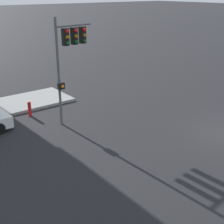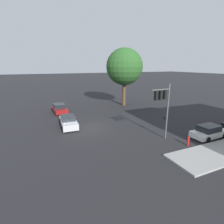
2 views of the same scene
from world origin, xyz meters
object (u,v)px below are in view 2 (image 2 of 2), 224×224
at_px(street_tree, 124,67).
at_px(traffic_signal, 162,101).
at_px(crossing_car_1, 59,109).
at_px(crossing_car_0, 68,122).
at_px(parked_car_0, 209,132).
at_px(fire_hydrant, 188,141).

height_order(street_tree, traffic_signal, street_tree).
bearing_deg(crossing_car_1, street_tree, 88.90).
distance_m(crossing_car_0, parked_car_0, 16.51).
bearing_deg(street_tree, parked_car_0, 3.62).
relative_size(crossing_car_0, parked_car_0, 1.10).
relative_size(traffic_signal, crossing_car_0, 1.25).
xyz_separation_m(crossing_car_0, parked_car_0, (9.70, 13.35, -0.03)).
bearing_deg(traffic_signal, crossing_car_0, 40.54).
bearing_deg(parked_car_0, traffic_signal, 160.68).
bearing_deg(parked_car_0, crossing_car_1, 126.01).
distance_m(traffic_signal, crossing_car_1, 17.97).
xyz_separation_m(traffic_signal, crossing_car_1, (-15.63, -8.14, -3.55)).
height_order(crossing_car_0, fire_hydrant, crossing_car_0).
xyz_separation_m(street_tree, crossing_car_0, (8.10, -12.23, -6.64)).
relative_size(traffic_signal, crossing_car_1, 1.35).
relative_size(parked_car_0, fire_hydrant, 4.66).
relative_size(street_tree, parked_car_0, 2.51).
distance_m(crossing_car_0, crossing_car_1, 7.60).
height_order(street_tree, crossing_car_0, street_tree).
bearing_deg(traffic_signal, crossing_car_1, 22.97).
xyz_separation_m(street_tree, crossing_car_1, (0.50, -12.31, -6.65)).
height_order(traffic_signal, fire_hydrant, traffic_signal).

